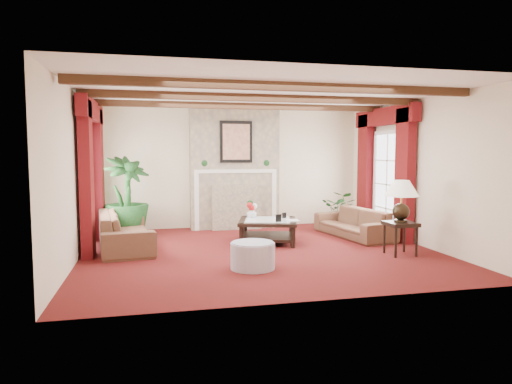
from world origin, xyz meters
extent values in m
plane|color=#500E0E|center=(0.00, 0.00, 0.00)|extent=(6.00, 6.00, 0.00)
plane|color=white|center=(0.00, 0.00, 2.70)|extent=(6.00, 6.00, 0.00)
cube|color=beige|center=(0.00, 2.75, 1.35)|extent=(6.00, 0.02, 2.70)
cube|color=beige|center=(-3.00, 0.00, 1.35)|extent=(0.02, 5.50, 2.70)
cube|color=beige|center=(3.00, 0.00, 1.35)|extent=(0.02, 5.50, 2.70)
imported|color=#330E15|center=(-2.32, 0.82, 0.43)|extent=(2.35, 1.17, 0.86)
imported|color=#330E15|center=(2.18, 0.91, 0.38)|extent=(2.13, 1.20, 0.76)
imported|color=black|center=(-2.35, 1.92, 0.46)|extent=(2.48, 2.52, 0.92)
imported|color=black|center=(2.32, 1.94, 0.33)|extent=(1.60, 1.60, 0.66)
cylinder|color=#ABA4BA|center=(-0.39, -1.14, 0.19)|extent=(0.66, 0.66, 0.38)
imported|color=silver|center=(0.07, 1.03, 0.54)|extent=(0.20, 0.21, 0.20)
imported|color=black|center=(0.61, 0.43, 0.59)|extent=(0.22, 0.05, 0.30)
camera|label=1|loc=(-1.81, -7.63, 1.72)|focal=32.00mm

